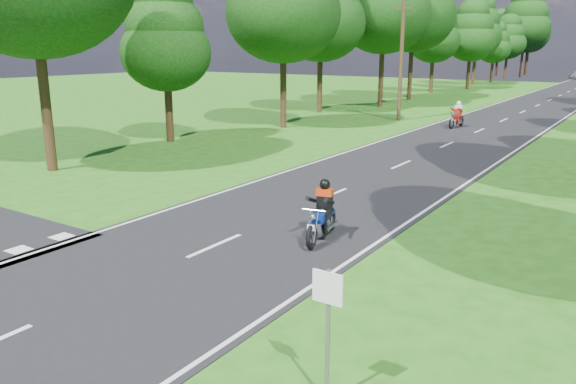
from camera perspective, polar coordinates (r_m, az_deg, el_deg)
The scene contains 7 objects.
ground at distance 12.90m, azimuth -13.30°, elevation -7.92°, with size 160.00×160.00×0.00m, color #235513.
main_road at distance 58.91m, azimuth 25.06°, elevation 8.46°, with size 7.00×140.00×0.02m, color black.
road_markings at distance 57.09m, azimuth 24.62°, elevation 8.36°, with size 7.40×140.00×0.01m.
telegraph_pole at distance 38.99m, azimuth 11.43°, elevation 13.10°, with size 1.20×0.26×8.00m.
road_sign at distance 7.73m, azimuth 4.04°, elevation -12.39°, with size 0.45×0.07×2.00m.
rider_near_blue at distance 14.34m, azimuth 3.46°, elevation -1.86°, with size 0.62×1.87×1.56m, color navy, non-canonical shape.
rider_far_red at distance 36.35m, azimuth 16.78°, elevation 7.56°, with size 0.65×1.94×1.62m, color #B51A0D, non-canonical shape.
Camera 1 is at (8.86, -8.04, 4.83)m, focal length 35.00 mm.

